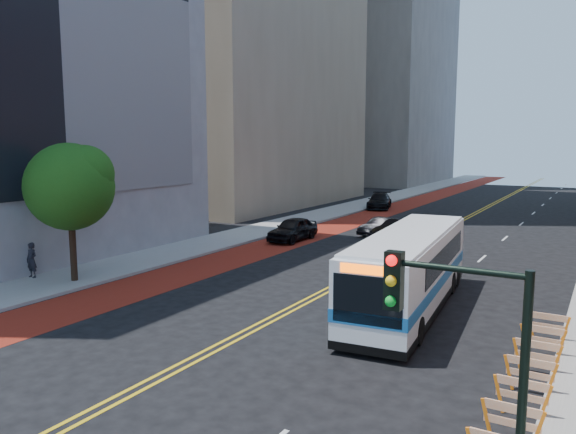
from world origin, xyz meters
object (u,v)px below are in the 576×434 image
(street_tree, at_px, (71,183))
(pedestrian, at_px, (32,260))
(traffic_signal, at_px, (462,355))
(transit_bus, at_px, (410,269))
(car_b, at_px, (380,227))
(car_a, at_px, (293,229))
(car_c, at_px, (379,201))

(street_tree, xyz_separation_m, pedestrian, (-2.36, -0.71, -3.88))
(traffic_signal, height_order, pedestrian, traffic_signal)
(street_tree, xyz_separation_m, transit_bus, (15.49, 4.07, -3.20))
(transit_bus, height_order, car_b, transit_bus)
(transit_bus, bearing_deg, street_tree, -170.57)
(traffic_signal, height_order, car_a, traffic_signal)
(car_c, bearing_deg, car_a, -101.41)
(car_b, height_order, pedestrian, pedestrian)
(transit_bus, distance_m, pedestrian, 18.49)
(car_b, relative_size, car_c, 0.72)
(traffic_signal, bearing_deg, car_b, 112.94)
(traffic_signal, bearing_deg, pedestrian, 158.97)
(car_a, xyz_separation_m, pedestrian, (-5.70, -16.32, 0.23))
(traffic_signal, relative_size, pedestrian, 2.87)
(traffic_signal, xyz_separation_m, car_b, (-12.81, 30.27, -3.08))
(street_tree, bearing_deg, car_b, 69.26)
(car_c, bearing_deg, traffic_signal, -82.99)
(car_a, xyz_separation_m, car_c, (-1.40, 20.31, -0.02))
(traffic_signal, relative_size, car_b, 1.31)
(car_a, height_order, car_b, car_a)
(traffic_signal, distance_m, car_c, 49.26)
(street_tree, xyz_separation_m, car_a, (3.34, 15.61, -4.11))
(car_c, distance_m, pedestrian, 36.87)
(car_a, bearing_deg, car_c, 93.92)
(street_tree, distance_m, traffic_signal, 22.79)
(street_tree, bearing_deg, transit_bus, 14.72)
(car_a, bearing_deg, pedestrian, -109.29)
(traffic_signal, relative_size, car_c, 0.94)
(car_a, xyz_separation_m, car_b, (4.50, 5.11, -0.17))
(car_a, bearing_deg, car_b, 48.57)
(car_a, distance_m, car_b, 6.81)
(transit_bus, xyz_separation_m, car_a, (-12.15, 11.54, -0.91))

